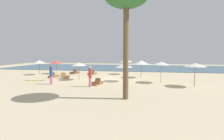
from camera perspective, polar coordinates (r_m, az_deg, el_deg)
The scene contains 19 objects.
ground_plane at distance 21.74m, azimuth -1.54°, elevation -2.93°, with size 60.00×60.00×0.00m, color beige.
ocean_water at distance 38.44m, azimuth 3.58°, elevation 0.80°, with size 48.00×16.00×0.06m, color #3D6075.
umbrella_0 at distance 19.72m, azimuth 15.15°, elevation 2.02°, with size 1.85×1.85×2.22m.
umbrella_1 at distance 28.51m, azimuth -17.00°, elevation 2.39°, with size 1.94×1.94×1.96m.
umbrella_2 at distance 18.51m, azimuth 24.61°, elevation 1.47°, with size 1.99×1.99×2.22m.
umbrella_3 at distance 21.45m, azimuth -10.35°, elevation 1.81°, with size 1.79×1.79×2.02m.
umbrella_4 at distance 27.91m, azimuth -21.81°, elevation 2.40°, with size 1.72×1.72×2.07m.
umbrella_5 at distance 23.27m, azimuth 9.11°, elevation 2.38°, with size 2.02×2.02×2.19m.
umbrella_6 at distance 26.55m, azimuth 4.33°, elevation 2.98°, with size 1.87×1.87×2.26m.
umbrella_7 at distance 20.00m, azimuth 3.83°, elevation 1.38°, with size 1.85×1.85×1.96m.
lounger_0 at distance 23.62m, azimuth -14.01°, elevation -2.00°, with size 1.08×1.76×0.72m.
lounger_1 at distance 26.20m, azimuth -6.21°, elevation -1.12°, with size 1.15×1.77×0.71m.
lounger_2 at distance 18.21m, azimuth -4.76°, elevation -4.04°, with size 1.12×1.74×0.74m.
lounger_3 at distance 24.44m, azimuth -17.78°, elevation -1.85°, with size 0.99×1.75×0.73m.
lounger_4 at distance 28.03m, azimuth -11.64°, elevation -0.77°, with size 1.20×1.77×0.70m.
person_0 at distance 17.02m, azimuth -6.86°, elevation -1.90°, with size 0.41×0.41×1.95m.
person_1 at distance 19.26m, azimuth -18.50°, elevation -1.38°, with size 0.42×0.42×1.90m.
palm_0 at distance 12.82m, azimuth 4.48°, elevation 21.15°, with size 2.91×2.91×7.69m.
surfboard at distance 22.56m, azimuth -22.93°, elevation -2.97°, with size 2.35×1.17×0.07m.
Camera 1 is at (4.34, -21.06, 3.20)m, focal length 29.20 mm.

